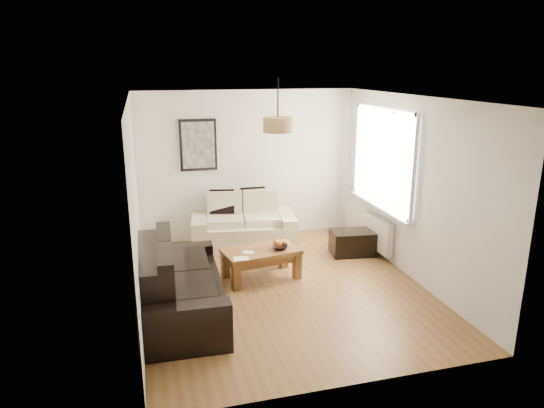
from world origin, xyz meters
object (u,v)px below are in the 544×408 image
object	(u,v)px
sofa_leather	(180,281)
ottoman	(352,243)
loveseat_cream	(243,221)
coffee_table	(261,264)

from	to	relation	value
sofa_leather	ottoman	world-z (taller)	sofa_leather
sofa_leather	ottoman	distance (m)	3.17
loveseat_cream	sofa_leather	bearing A→B (deg)	-111.96
sofa_leather	ottoman	size ratio (longest dim) A/B	2.95
coffee_table	sofa_leather	bearing A→B (deg)	-147.06
loveseat_cream	sofa_leather	world-z (taller)	sofa_leather
sofa_leather	coffee_table	world-z (taller)	sofa_leather
loveseat_cream	ottoman	bearing A→B (deg)	-19.69
sofa_leather	coffee_table	size ratio (longest dim) A/B	1.88
sofa_leather	coffee_table	bearing A→B (deg)	-55.23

